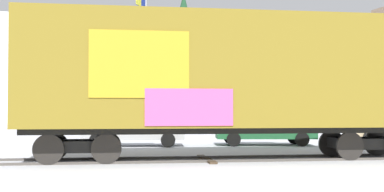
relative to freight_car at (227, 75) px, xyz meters
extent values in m
plane|color=#B2B5BC|center=(-0.57, 0.00, -2.80)|extent=(260.00, 260.00, 0.00)
cube|color=#4C4742|center=(-0.01, -0.72, -2.76)|extent=(59.99, 1.50, 0.08)
cube|color=#4C4742|center=(0.02, 0.72, -2.76)|extent=(59.99, 1.50, 0.08)
cube|color=#423323|center=(-0.68, 0.02, -2.76)|extent=(0.30, 2.50, 0.07)
cube|color=olive|center=(0.00, 0.00, 0.08)|extent=(13.30, 3.28, 3.59)
cube|color=#2D2823|center=(0.00, 0.00, 2.00)|extent=(12.58, 0.69, 0.24)
cube|color=#B2931E|center=(-2.97, -1.43, 0.17)|extent=(2.91, 0.10, 1.97)
cube|color=#CC4C8C|center=(-1.50, -1.47, -1.08)|extent=(2.63, 0.09, 1.10)
cube|color=black|center=(0.00, 0.00, -1.81)|extent=(13.00, 1.94, 0.20)
cube|color=black|center=(-4.74, 0.11, -2.29)|extent=(2.13, 1.39, 0.36)
cylinder|color=black|center=(-5.61, -0.59, -2.34)|extent=(0.92, 0.14, 0.92)
cylinder|color=black|center=(-5.57, 0.85, -2.34)|extent=(0.92, 0.14, 0.92)
cylinder|color=black|center=(-3.91, -0.63, -2.34)|extent=(0.92, 0.14, 0.92)
cylinder|color=black|center=(-3.87, 0.81, -2.34)|extent=(0.92, 0.14, 0.92)
cube|color=black|center=(4.75, -0.11, -2.29)|extent=(2.13, 1.39, 0.36)
cylinder|color=black|center=(3.88, -0.81, -2.34)|extent=(0.92, 0.14, 0.92)
cylinder|color=black|center=(3.92, 0.63, -2.34)|extent=(0.92, 0.14, 0.92)
cylinder|color=black|center=(5.62, 0.59, -2.34)|extent=(0.92, 0.14, 0.92)
cylinder|color=silver|center=(-1.71, 12.45, 1.36)|extent=(0.12, 0.12, 8.31)
cube|color=silver|center=(-0.57, 62.84, 3.95)|extent=(148.15, 30.24, 13.50)
cone|color=#193D23|center=(37.16, 57.15, 12.42)|extent=(1.72, 1.72, 3.43)
cone|color=#193D23|center=(6.92, 54.26, 13.03)|extent=(2.33, 2.33, 4.65)
cube|color=#B7BABF|center=(-2.68, 6.98, -2.12)|extent=(4.70, 2.13, 0.71)
cube|color=#2D333D|center=(-2.78, 6.99, -1.48)|extent=(2.14, 1.72, 0.57)
cylinder|color=black|center=(-1.06, 7.64, -2.48)|extent=(0.66, 0.28, 0.64)
cylinder|color=black|center=(-1.21, 6.03, -2.48)|extent=(0.66, 0.28, 0.64)
cylinder|color=black|center=(-4.14, 7.94, -2.48)|extent=(0.66, 0.28, 0.64)
cylinder|color=black|center=(-4.30, 6.33, -2.48)|extent=(0.66, 0.28, 0.64)
cube|color=#1E5933|center=(3.41, 6.63, -2.09)|extent=(4.75, 2.42, 0.78)
cube|color=#2D333D|center=(3.26, 6.65, -1.39)|extent=(2.23, 1.86, 0.61)
cylinder|color=black|center=(5.06, 7.20, -2.48)|extent=(0.67, 0.32, 0.64)
cylinder|color=black|center=(4.80, 5.57, -2.48)|extent=(0.67, 0.32, 0.64)
cylinder|color=black|center=(2.02, 7.69, -2.48)|extent=(0.67, 0.32, 0.64)
cylinder|color=black|center=(1.76, 6.06, -2.48)|extent=(0.67, 0.32, 0.64)
cylinder|color=black|center=(8.71, 8.13, -2.48)|extent=(0.66, 0.29, 0.64)
cylinder|color=black|center=(8.51, 6.41, -2.48)|extent=(0.66, 0.29, 0.64)
camera|label=1|loc=(-3.96, -16.34, -1.17)|focal=47.95mm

